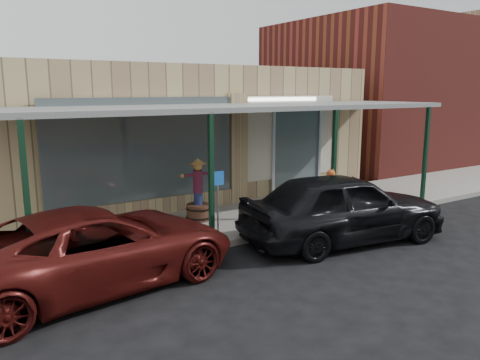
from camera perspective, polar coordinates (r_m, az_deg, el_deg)
ground at (r=9.98m, az=11.98°, el=-9.78°), size 120.00×120.00×0.00m
sidewalk at (r=12.64m, az=0.57°, el=-4.73°), size 40.00×3.20×0.15m
storefront at (r=16.26m, az=-8.20°, el=5.91°), size 12.00×6.25×4.20m
awning at (r=12.15m, az=0.69°, el=8.69°), size 12.00×3.00×3.04m
block_buildings_near at (r=18.02m, az=-3.77°, el=11.81°), size 61.00×8.00×8.00m
barrel_scarecrow at (r=12.16m, az=-5.12°, el=-2.36°), size 0.98×0.77×1.63m
barrel_pumpkin at (r=10.78m, az=-16.95°, el=-6.15°), size 0.67×0.67×0.73m
handicap_sign at (r=10.63m, az=-2.73°, el=-1.85°), size 0.32×0.04×1.53m
parked_sedan at (r=11.05m, az=12.51°, el=-3.25°), size 5.09×2.61×1.66m
car_maroon at (r=8.83m, az=-17.06°, el=-7.86°), size 5.44×3.07×1.43m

